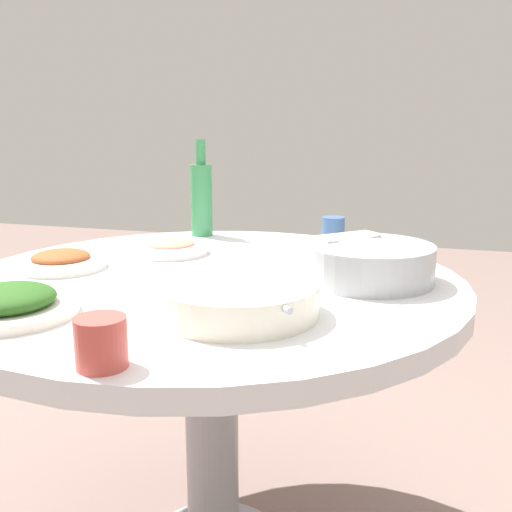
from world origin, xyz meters
TOP-DOWN VIEW (x-y plane):
  - round_dining_table at (0.00, 0.00)m, footprint 1.12×1.12m
  - rice_bowl at (-0.06, 0.34)m, footprint 0.28×0.28m
  - soup_bowl at (0.23, 0.14)m, footprint 0.29×0.29m
  - dish_shrimp at (-0.19, -0.18)m, footprint 0.19×0.19m
  - dish_stirfry at (0.03, -0.36)m, footprint 0.20×0.20m
  - dish_greens at (0.35, -0.24)m, footprint 0.24×0.24m
  - green_bottle at (-0.45, -0.19)m, footprint 0.06×0.06m
  - tea_cup_near at (0.50, 0.03)m, footprint 0.07×0.07m
  - tea_cup_far at (-0.48, 0.20)m, footprint 0.07×0.07m

SIDE VIEW (x-z plane):
  - round_dining_table at x=0.00m, z-range 0.25..0.97m
  - dish_shrimp at x=-0.19m, z-range 0.72..0.76m
  - dish_stirfry at x=0.03m, z-range 0.72..0.76m
  - dish_greens at x=0.35m, z-range 0.72..0.77m
  - soup_bowl at x=0.23m, z-range 0.72..0.78m
  - tea_cup_far at x=-0.48m, z-range 0.72..0.79m
  - tea_cup_near at x=0.50m, z-range 0.72..0.80m
  - rice_bowl at x=-0.06m, z-range 0.72..0.81m
  - green_bottle at x=-0.45m, z-range 0.70..0.98m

